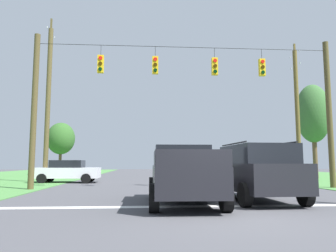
# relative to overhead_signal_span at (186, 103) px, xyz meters

# --- Properties ---
(ground_plane) EXTENTS (120.00, 120.00, 0.00)m
(ground_plane) POSITION_rel_overhead_signal_span_xyz_m (-0.15, -8.75, -4.52)
(ground_plane) COLOR #47474C
(stop_bar_stripe) EXTENTS (13.63, 0.45, 0.01)m
(stop_bar_stripe) POSITION_rel_overhead_signal_span_xyz_m (-0.15, -6.73, -4.51)
(stop_bar_stripe) COLOR white
(stop_bar_stripe) RESTS_ON ground
(lane_dash_0) EXTENTS (2.50, 0.15, 0.01)m
(lane_dash_0) POSITION_rel_overhead_signal_span_xyz_m (-0.15, -0.73, -4.51)
(lane_dash_0) COLOR white
(lane_dash_0) RESTS_ON ground
(lane_dash_1) EXTENTS (2.50, 0.15, 0.01)m
(lane_dash_1) POSITION_rel_overhead_signal_span_xyz_m (-0.15, 6.15, -4.51)
(lane_dash_1) COLOR white
(lane_dash_1) RESTS_ON ground
(lane_dash_2) EXTENTS (2.50, 0.15, 0.01)m
(lane_dash_2) POSITION_rel_overhead_signal_span_xyz_m (-0.15, 11.45, -4.51)
(lane_dash_2) COLOR white
(lane_dash_2) RESTS_ON ground
(overhead_signal_span) EXTENTS (16.13, 0.31, 8.12)m
(overhead_signal_span) POSITION_rel_overhead_signal_span_xyz_m (0.00, 0.00, 0.00)
(overhead_signal_span) COLOR brown
(overhead_signal_span) RESTS_ON ground
(pickup_truck) EXTENTS (2.34, 5.43, 1.95)m
(pickup_truck) POSITION_rel_overhead_signal_span_xyz_m (-0.88, -6.00, -3.55)
(pickup_truck) COLOR black
(pickup_truck) RESTS_ON ground
(suv_black) EXTENTS (2.36, 4.87, 2.05)m
(suv_black) POSITION_rel_overhead_signal_span_xyz_m (1.83, -5.42, -3.46)
(suv_black) COLOR black
(suv_black) RESTS_ON ground
(distant_car_crossing_white) EXTENTS (4.31, 2.04, 1.52)m
(distant_car_crossing_white) POSITION_rel_overhead_signal_span_xyz_m (-7.43, 5.75, -3.73)
(distant_car_crossing_white) COLOR silver
(distant_car_crossing_white) RESTS_ON ground
(utility_pole_mid_right) EXTENTS (0.31, 1.58, 10.31)m
(utility_pole_mid_right) POSITION_rel_overhead_signal_span_xyz_m (9.06, 6.00, 0.59)
(utility_pole_mid_right) COLOR brown
(utility_pole_mid_right) RESTS_ON ground
(utility_pole_near_left) EXTENTS (0.33, 1.92, 11.69)m
(utility_pole_near_left) POSITION_rel_overhead_signal_span_xyz_m (-8.98, 5.95, 1.09)
(utility_pole_near_left) COLOR brown
(utility_pole_near_left) RESTS_ON ground
(tree_roadside_right) EXTENTS (2.87, 2.87, 8.12)m
(tree_roadside_right) POSITION_rel_overhead_signal_span_xyz_m (12.32, 9.83, 1.03)
(tree_roadside_right) COLOR brown
(tree_roadside_right) RESTS_ON ground
(tree_roadside_far_right) EXTENTS (2.98, 2.98, 5.69)m
(tree_roadside_far_right) POSITION_rel_overhead_signal_span_xyz_m (-11.32, 18.94, -0.58)
(tree_roadside_far_right) COLOR brown
(tree_roadside_far_right) RESTS_ON ground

